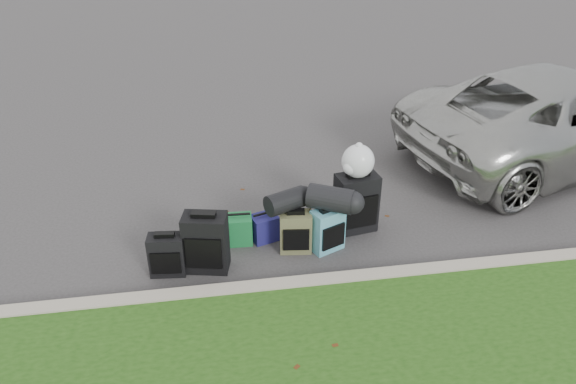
{
  "coord_description": "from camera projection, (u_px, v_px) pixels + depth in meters",
  "views": [
    {
      "loc": [
        -1.02,
        -5.62,
        3.96
      ],
      "look_at": [
        -0.1,
        0.2,
        0.55
      ],
      "focal_mm": 35.0,
      "sensor_mm": 36.0,
      "label": 1
    }
  ],
  "objects": [
    {
      "name": "trash_bag",
      "position": [
        358.0,
        161.0,
        6.64
      ],
      "size": [
        0.39,
        0.39,
        0.39
      ],
      "primitive_type": "sphere",
      "color": "white",
      "rests_on": "suitcase_large_black_right"
    },
    {
      "name": "suitcase_small_black",
      "position": [
        167.0,
        255.0,
        6.21
      ],
      "size": [
        0.41,
        0.25,
        0.49
      ],
      "primitive_type": "cube",
      "rotation": [
        0.0,
        0.0,
        -0.1
      ],
      "color": "black",
      "rests_on": "ground"
    },
    {
      "name": "duffel_left",
      "position": [
        286.0,
        201.0,
        6.46
      ],
      "size": [
        0.53,
        0.42,
        0.25
      ],
      "primitive_type": "cylinder",
      "rotation": [
        0.0,
        1.57,
        0.41
      ],
      "color": "black",
      "rests_on": "suitcase_olive"
    },
    {
      "name": "curb",
      "position": [
        315.0,
        284.0,
        6.04
      ],
      "size": [
        120.0,
        0.18,
        0.15
      ],
      "primitive_type": "cube",
      "color": "#9E937F",
      "rests_on": "ground"
    },
    {
      "name": "suitcase_olive",
      "position": [
        296.0,
        232.0,
        6.59
      ],
      "size": [
        0.4,
        0.28,
        0.51
      ],
      "primitive_type": "cube",
      "rotation": [
        0.0,
        0.0,
        -0.12
      ],
      "color": "#47482C",
      "rests_on": "ground"
    },
    {
      "name": "suitcase_large_black_right",
      "position": [
        356.0,
        203.0,
        6.92
      ],
      "size": [
        0.55,
        0.38,
        0.76
      ],
      "primitive_type": "cube",
      "rotation": [
        0.0,
        0.0,
        0.17
      ],
      "color": "black",
      "rests_on": "ground"
    },
    {
      "name": "suitcase_large_black_left",
      "position": [
        206.0,
        243.0,
        6.24
      ],
      "size": [
        0.53,
        0.38,
        0.7
      ],
      "primitive_type": "cube",
      "rotation": [
        0.0,
        0.0,
        -0.21
      ],
      "color": "black",
      "rests_on": "ground"
    },
    {
      "name": "duffel_right",
      "position": [
        331.0,
        199.0,
        6.42
      ],
      "size": [
        0.59,
        0.5,
        0.29
      ],
      "primitive_type": "cylinder",
      "rotation": [
        0.0,
        1.57,
        -0.49
      ],
      "color": "black",
      "rests_on": "suitcase_teal"
    },
    {
      "name": "tote_green",
      "position": [
        239.0,
        230.0,
        6.77
      ],
      "size": [
        0.32,
        0.26,
        0.35
      ],
      "primitive_type": "cube",
      "rotation": [
        0.0,
        0.0,
        -0.04
      ],
      "color": "#197135",
      "rests_on": "ground"
    },
    {
      "name": "suitcase_teal",
      "position": [
        327.0,
        230.0,
        6.61
      ],
      "size": [
        0.43,
        0.35,
        0.53
      ],
      "primitive_type": "cube",
      "rotation": [
        0.0,
        0.0,
        0.42
      ],
      "color": "teal",
      "rests_on": "ground"
    },
    {
      "name": "tote_navy",
      "position": [
        264.0,
        228.0,
        6.83
      ],
      "size": [
        0.37,
        0.33,
        0.33
      ],
      "primitive_type": "cube",
      "rotation": [
        0.0,
        0.0,
        0.31
      ],
      "color": "navy",
      "rests_on": "ground"
    },
    {
      "name": "suv",
      "position": [
        564.0,
        115.0,
        8.52
      ],
      "size": [
        5.47,
        3.41,
        1.41
      ],
      "primitive_type": "imported",
      "rotation": [
        0.0,
        0.0,
        1.8
      ],
      "color": "#B7B7B2",
      "rests_on": "ground"
    },
    {
      "name": "ground",
      "position": [
        299.0,
        238.0,
        6.93
      ],
      "size": [
        120.0,
        120.0,
        0.0
      ],
      "primitive_type": "plane",
      "color": "#383535",
      "rests_on": "ground"
    }
  ]
}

